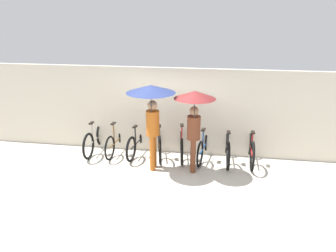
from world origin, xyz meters
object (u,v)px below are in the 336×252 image
object	(u,v)px
pedestrian_center	(194,110)
parked_bicycle_3	(159,142)
parked_bicycle_4	(181,144)
parked_bicycle_5	(204,146)
parked_bicycle_1	(117,140)
parked_bicycle_0	(95,139)
parked_bicycle_7	(251,148)
parked_bicycle_6	(227,147)
pedestrian_leading	(151,102)
parked_bicycle_2	(138,141)

from	to	relation	value
pedestrian_center	parked_bicycle_3	bearing A→B (deg)	-47.47
parked_bicycle_3	parked_bicycle_4	bearing A→B (deg)	-102.07
parked_bicycle_4	pedestrian_center	distance (m)	1.55
parked_bicycle_5	parked_bicycle_1	bearing A→B (deg)	97.30
parked_bicycle_0	parked_bicycle_7	distance (m)	4.25
parked_bicycle_0	parked_bicycle_6	world-z (taller)	parked_bicycle_0
parked_bicycle_0	pedestrian_center	xyz separation A→B (m)	(2.81, -0.85, 1.22)
parked_bicycle_5	parked_bicycle_7	bearing A→B (deg)	-83.13
pedestrian_leading	parked_bicycle_3	bearing A→B (deg)	-89.14
parked_bicycle_3	parked_bicycle_5	world-z (taller)	parked_bicycle_3
parked_bicycle_1	pedestrian_center	size ratio (longest dim) A/B	0.83
parked_bicycle_0	parked_bicycle_2	distance (m)	1.22
parked_bicycle_3	parked_bicycle_7	bearing A→B (deg)	-103.23
parked_bicycle_6	pedestrian_center	distance (m)	1.69
parked_bicycle_7	pedestrian_leading	xyz separation A→B (m)	(-2.43, -0.89, 1.36)
parked_bicycle_0	pedestrian_leading	xyz separation A→B (m)	(1.82, -0.90, 1.38)
parked_bicycle_1	parked_bicycle_3	size ratio (longest dim) A/B	0.97
parked_bicycle_4	pedestrian_leading	xyz separation A→B (m)	(-0.61, -0.91, 1.38)
parked_bicycle_0	pedestrian_center	bearing A→B (deg)	-106.80
parked_bicycle_0	parked_bicycle_2	bearing A→B (deg)	-87.22
parked_bicycle_4	pedestrian_center	world-z (taller)	pedestrian_center
parked_bicycle_5	pedestrian_leading	world-z (taller)	pedestrian_leading
parked_bicycle_0	parked_bicycle_3	size ratio (longest dim) A/B	0.98
parked_bicycle_7	parked_bicycle_0	bearing A→B (deg)	90.39
parked_bicycle_3	parked_bicycle_4	world-z (taller)	parked_bicycle_4
parked_bicycle_4	parked_bicycle_5	bearing A→B (deg)	-97.79
parked_bicycle_7	parked_bicycle_6	bearing A→B (deg)	91.43
parked_bicycle_1	pedestrian_center	xyz separation A→B (m)	(2.21, -0.91, 1.25)
pedestrian_leading	parked_bicycle_6	bearing A→B (deg)	-153.41
parked_bicycle_0	parked_bicycle_2	size ratio (longest dim) A/B	0.98
parked_bicycle_3	pedestrian_leading	size ratio (longest dim) A/B	0.81
parked_bicycle_3	parked_bicycle_7	xyz separation A→B (m)	(2.43, -0.02, -0.00)
parked_bicycle_4	parked_bicycle_5	world-z (taller)	parked_bicycle_4
parked_bicycle_1	parked_bicycle_6	size ratio (longest dim) A/B	0.95
parked_bicycle_0	parked_bicycle_4	world-z (taller)	parked_bicycle_4
parked_bicycle_1	parked_bicycle_6	xyz separation A→B (m)	(3.03, -0.08, 0.03)
pedestrian_center	parked_bicycle_7	bearing A→B (deg)	-156.41
parked_bicycle_2	parked_bicycle_3	size ratio (longest dim) A/B	1.01
parked_bicycle_5	parked_bicycle_7	world-z (taller)	parked_bicycle_7
parked_bicycle_2	parked_bicycle_6	world-z (taller)	parked_bicycle_6
pedestrian_leading	pedestrian_center	xyz separation A→B (m)	(1.00, 0.05, -0.15)
parked_bicycle_0	pedestrian_center	distance (m)	3.18
parked_bicycle_4	parked_bicycle_6	size ratio (longest dim) A/B	0.93
parked_bicycle_4	parked_bicycle_5	size ratio (longest dim) A/B	0.97
parked_bicycle_1	pedestrian_center	world-z (taller)	pedestrian_center
parked_bicycle_1	parked_bicycle_7	bearing A→B (deg)	-87.98
parked_bicycle_0	parked_bicycle_5	bearing A→B (deg)	-89.64
parked_bicycle_3	parked_bicycle_6	distance (m)	1.82
parked_bicycle_1	parked_bicycle_0	bearing A→B (deg)	99.02
parked_bicycle_7	pedestrian_center	bearing A→B (deg)	120.91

